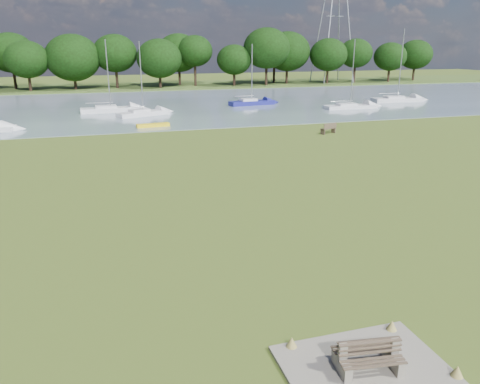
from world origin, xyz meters
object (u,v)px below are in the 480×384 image
object	(u,v)px
bench_pair	(368,356)
riverbank_bench	(329,128)
sailboat_6	(110,108)
kayak	(153,125)
sailboat_2	(350,105)
sailboat_0	(251,101)
sailboat_3	(397,98)
sailboat_7	(143,112)

from	to	relation	value
bench_pair	riverbank_bench	bearing A→B (deg)	72.29
sailboat_6	bench_pair	bearing A→B (deg)	-86.43
kayak	sailboat_6	bearing A→B (deg)	100.85
riverbank_bench	kayak	xyz separation A→B (m)	(-15.29, 8.34, -0.29)
sailboat_2	bench_pair	bearing A→B (deg)	-118.63
riverbank_bench	sailboat_6	size ratio (longest dim) A/B	0.20
riverbank_bench	sailboat_0	distance (m)	22.20
kayak	sailboat_2	bearing A→B (deg)	8.56
sailboat_0	sailboat_3	size ratio (longest dim) A/B	0.80
sailboat_0	sailboat_3	distance (m)	21.40
riverbank_bench	sailboat_7	xyz separation A→B (m)	(-15.53, 16.32, 0.01)
riverbank_bench	bench_pair	bearing A→B (deg)	-135.03
kayak	bench_pair	bearing A→B (deg)	-94.75
sailboat_0	sailboat_2	xyz separation A→B (m)	(11.09, -7.07, -0.12)
sailboat_2	sailboat_7	bearing A→B (deg)	177.69
sailboat_2	kayak	bearing A→B (deg)	-165.09
sailboat_7	bench_pair	bearing A→B (deg)	-112.29
sailboat_0	sailboat_7	bearing A→B (deg)	-166.84
bench_pair	riverbank_bench	size ratio (longest dim) A/B	1.04
sailboat_6	riverbank_bench	bearing A→B (deg)	-48.98
sailboat_7	sailboat_2	bearing A→B (deg)	-26.26
riverbank_bench	sailboat_2	xyz separation A→B (m)	(10.72, 15.13, -0.06)
sailboat_3	sailboat_6	bearing A→B (deg)	-176.70
sailboat_3	kayak	bearing A→B (deg)	-157.85
bench_pair	sailboat_0	xyz separation A→B (m)	(14.05, 52.56, 0.11)
sailboat_3	sailboat_6	size ratio (longest dim) A/B	1.18
sailboat_7	sailboat_0	bearing A→B (deg)	-2.47
sailboat_0	sailboat_2	world-z (taller)	sailboat_2
kayak	sailboat_0	bearing A→B (deg)	36.81
bench_pair	sailboat_3	xyz separation A→B (m)	(35.29, 50.01, 0.10)
bench_pair	sailboat_0	bearing A→B (deg)	82.73
sailboat_6	sailboat_7	xyz separation A→B (m)	(3.52, -4.37, -0.01)
sailboat_0	riverbank_bench	bearing A→B (deg)	-97.08
sailboat_7	sailboat_3	bearing A→B (deg)	-18.43
sailboat_2	sailboat_6	distance (m)	30.29
sailboat_0	sailboat_6	distance (m)	18.74
sailboat_3	sailboat_7	bearing A→B (deg)	-169.98
sailboat_2	sailboat_6	world-z (taller)	sailboat_2
kayak	sailboat_6	distance (m)	12.91
bench_pair	sailboat_3	world-z (taller)	sailboat_3
sailboat_2	sailboat_7	distance (m)	26.28
sailboat_3	sailboat_7	distance (m)	36.56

